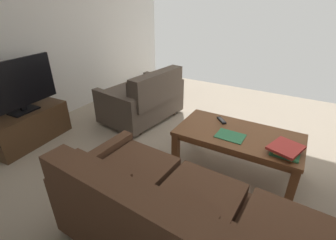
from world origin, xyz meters
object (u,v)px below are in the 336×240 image
Objects in this scene: loose_magazine at (230,136)px; tv_remote at (222,120)px; sofa_main at (185,229)px; flat_tv at (16,86)px; tv_stand at (29,127)px; coffee_table at (238,139)px; book_stack at (286,149)px; loveseat_near at (144,99)px.

tv_remote is at bearing 35.81° from loose_magazine.
tv_remote is (0.23, -1.38, 0.12)m from sofa_main.
flat_tv reaches higher than loose_magazine.
loose_magazine reaches higher than tv_stand.
coffee_table is at bearing 144.44° from tv_remote.
book_stack is at bearing 155.89° from tv_remote.
flat_tv is at bearing -10.52° from sofa_main.
tv_remote reaches higher than tv_stand.
tv_remote is at bearing 164.89° from loveseat_near.
flat_tv reaches higher than tv_remote.
tv_remote reaches higher than coffee_table.
coffee_table is 0.48m from book_stack.
book_stack is (-0.45, 0.14, 0.10)m from coffee_table.
coffee_table is 2.59m from flat_tv.
loveseat_near is (1.55, -1.73, -0.01)m from sofa_main.
loveseat_near reaches higher than tv_remote.
loveseat_near is 2.11m from book_stack.
sofa_main is at bearing 169.46° from tv_stand.
coffee_table is 1.25× the size of flat_tv.
sofa_main is at bearing 89.78° from coffee_table.
loveseat_near reaches higher than book_stack.
flat_tv is (2.45, 0.75, 0.37)m from coffee_table.
tv_stand is at bearing -66.14° from flat_tv.
sofa_main is 7.18× the size of loose_magazine.
coffee_table is (-1.55, 0.52, 0.05)m from loveseat_near.
tv_stand is (2.45, 0.75, -0.18)m from coffee_table.
loveseat_near is 4.58× the size of loose_magazine.
loveseat_near is at bearing -125.26° from flat_tv.
tv_stand is 0.55m from flat_tv.
tv_stand is 2.50m from loose_magazine.
loose_magazine is (0.06, 0.10, 0.07)m from coffee_table.
loose_magazine is (0.05, -1.11, 0.12)m from sofa_main.
sofa_main reaches higher than tv_stand.
loveseat_near is 1.36m from tv_remote.
loveseat_near is 3.65× the size of book_stack.
flat_tv is (2.45, -0.45, 0.42)m from sofa_main.
tv_stand is (2.45, -0.46, -0.13)m from sofa_main.
sofa_main reaches higher than loose_magazine.
loose_magazine is at bearing 124.00° from tv_remote.
book_stack is at bearing -92.40° from loose_magazine.
loveseat_near is 1.57m from tv_stand.
book_stack is 0.51m from loose_magazine.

